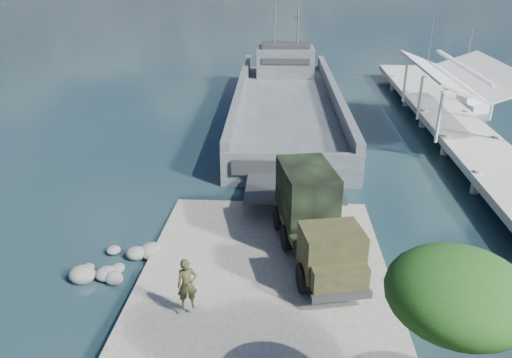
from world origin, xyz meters
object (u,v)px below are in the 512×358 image
Objects in this scene: pier at (459,120)px; military_truck at (314,217)px; landing_craft at (287,109)px; sailboat_far at (426,74)px; soldier at (188,294)px; sailboat_near at (461,102)px.

military_truck is (-11.04, -16.25, 0.59)m from pier.
landing_craft is 22.25m from sailboat_far.
sailboat_far is (18.69, 41.65, -1.09)m from soldier.
sailboat_far reaches higher than military_truck.
pier is 5.77× the size of military_truck.
sailboat_near is at bearing -96.75° from sailboat_far.
landing_craft is at bearing -140.78° from sailboat_far.
military_truck is 6.41m from soldier.
landing_craft reaches higher than soldier.
pier is 22.97× the size of soldier.
pier is at bearing -22.70° from landing_craft.
military_truck is 1.12× the size of sailboat_near.
sailboat_near reaches higher than pier.
pier is 1.37× the size of landing_craft.
soldier is (-15.57, -20.73, -0.14)m from pier.
sailboat_far is (15.29, 16.16, -0.41)m from landing_craft.
pier is 6.47× the size of sailboat_near.
sailboat_far reaches higher than sailboat_near.
landing_craft is 25.72m from soldier.
pier reaches higher than military_truck.
military_truck is 1.09× the size of sailboat_far.
military_truck is 29.36m from sailboat_near.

